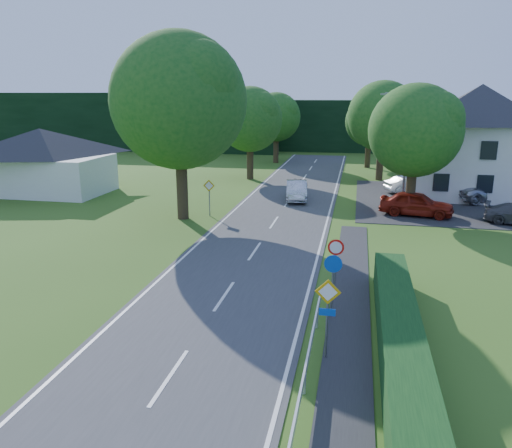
% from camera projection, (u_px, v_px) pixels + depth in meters
% --- Properties ---
extents(road, '(7.00, 80.00, 0.04)m').
position_uv_depth(road, '(262.00, 240.00, 27.54)').
color(road, '#3B3C3E').
rests_on(road, ground).
extents(parking_pad, '(14.00, 16.00, 0.04)m').
position_uv_depth(parking_pad, '(451.00, 201.00, 37.53)').
color(parking_pad, '#272629').
rests_on(parking_pad, ground).
extents(line_edge_left, '(0.12, 80.00, 0.01)m').
position_uv_depth(line_edge_left, '(206.00, 237.00, 28.16)').
color(line_edge_left, white).
rests_on(line_edge_left, road).
extents(line_edge_right, '(0.12, 80.00, 0.01)m').
position_uv_depth(line_edge_right, '(321.00, 243.00, 26.90)').
color(line_edge_right, white).
rests_on(line_edge_right, road).
extents(line_centre, '(0.12, 80.00, 0.01)m').
position_uv_depth(line_centre, '(262.00, 240.00, 27.53)').
color(line_centre, white).
rests_on(line_centre, road).
extents(tree_main, '(9.40, 9.40, 11.64)m').
position_uv_depth(tree_main, '(180.00, 128.00, 31.02)').
color(tree_main, '#174F17').
rests_on(tree_main, ground).
extents(tree_left_far, '(7.00, 7.00, 8.58)m').
position_uv_depth(tree_left_far, '(250.00, 133.00, 46.37)').
color(tree_left_far, '#174F17').
rests_on(tree_left_far, ground).
extents(tree_right_far, '(7.40, 7.40, 9.09)m').
position_uv_depth(tree_right_far, '(382.00, 131.00, 45.88)').
color(tree_right_far, '#174F17').
rests_on(tree_right_far, ground).
extents(tree_left_back, '(6.60, 6.60, 8.07)m').
position_uv_depth(tree_left_back, '(276.00, 128.00, 57.71)').
color(tree_left_back, '#174F17').
rests_on(tree_left_back, ground).
extents(tree_right_back, '(6.20, 6.20, 7.56)m').
position_uv_depth(tree_right_back, '(369.00, 133.00, 53.85)').
color(tree_right_back, '#174F17').
rests_on(tree_right_back, ground).
extents(tree_right_mid, '(7.00, 7.00, 8.58)m').
position_uv_depth(tree_right_mid, '(414.00, 151.00, 32.39)').
color(tree_right_mid, '#174F17').
rests_on(tree_right_mid, ground).
extents(treeline_left, '(44.00, 6.00, 8.00)m').
position_uv_depth(treeline_left, '(126.00, 121.00, 71.76)').
color(treeline_left, black).
rests_on(treeline_left, ground).
extents(treeline_right, '(30.00, 5.00, 7.00)m').
position_uv_depth(treeline_right, '(382.00, 126.00, 68.69)').
color(treeline_right, black).
rests_on(treeline_right, ground).
extents(bungalow_left, '(11.00, 6.50, 5.20)m').
position_uv_depth(bungalow_left, '(42.00, 160.00, 40.21)').
color(bungalow_left, silver).
rests_on(bungalow_left, ground).
extents(house_white, '(10.60, 8.40, 8.60)m').
position_uv_depth(house_white, '(477.00, 140.00, 38.87)').
color(house_white, silver).
rests_on(house_white, ground).
extents(streetlight, '(2.03, 0.18, 8.00)m').
position_uv_depth(streetlight, '(404.00, 145.00, 34.32)').
color(streetlight, slate).
rests_on(streetlight, ground).
extents(sign_priority_right, '(0.78, 0.09, 2.59)m').
position_uv_depth(sign_priority_right, '(328.00, 304.00, 14.86)').
color(sign_priority_right, slate).
rests_on(sign_priority_right, ground).
extents(sign_roundabout, '(0.64, 0.08, 2.37)m').
position_uv_depth(sign_roundabout, '(333.00, 274.00, 17.74)').
color(sign_roundabout, slate).
rests_on(sign_roundabout, ground).
extents(sign_speed_limit, '(0.64, 0.11, 2.37)m').
position_uv_depth(sign_speed_limit, '(336.00, 254.00, 19.60)').
color(sign_speed_limit, slate).
rests_on(sign_speed_limit, ground).
extents(sign_priority_left, '(0.78, 0.09, 2.44)m').
position_uv_depth(sign_priority_left, '(209.00, 191.00, 32.70)').
color(sign_priority_left, slate).
rests_on(sign_priority_left, ground).
extents(moving_car, '(2.08, 4.50, 1.43)m').
position_uv_depth(moving_car, '(297.00, 191.00, 37.80)').
color(moving_car, silver).
rests_on(moving_car, road).
extents(motorcycle, '(1.48, 2.23, 1.11)m').
position_uv_depth(motorcycle, '(301.00, 185.00, 41.20)').
color(motorcycle, black).
rests_on(motorcycle, road).
extents(parked_car_red, '(4.98, 2.72, 1.61)m').
position_uv_depth(parked_car_red, '(416.00, 204.00, 32.90)').
color(parked_car_red, maroon).
rests_on(parked_car_red, parking_pad).
extents(parked_car_silver_a, '(4.44, 2.84, 1.38)m').
position_uv_depth(parked_car_silver_a, '(411.00, 185.00, 40.44)').
color(parked_car_silver_a, '#BCBCC1').
rests_on(parked_car_silver_a, parking_pad).
extents(parked_car_silver_b, '(6.21, 4.79, 1.57)m').
position_uv_depth(parked_car_silver_b, '(488.00, 191.00, 37.32)').
color(parked_car_silver_b, '#ABACB2').
rests_on(parked_car_silver_b, parking_pad).
extents(parasol, '(2.40, 2.43, 1.76)m').
position_uv_depth(parasol, '(417.00, 187.00, 38.27)').
color(parasol, red).
rests_on(parasol, parking_pad).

